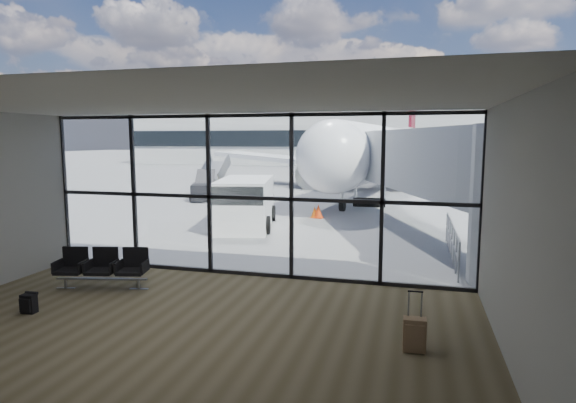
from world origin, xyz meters
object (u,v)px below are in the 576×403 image
at_px(mobile_stairs, 212,188).
at_px(belt_loader, 204,190).
at_px(backpack, 29,303).
at_px(suitcase, 414,334).
at_px(seating_row, 103,266).
at_px(airliner, 388,151).
at_px(service_van, 245,203).

bearing_deg(mobile_stairs, belt_loader, -79.58).
height_order(backpack, belt_loader, belt_loader).
distance_m(suitcase, belt_loader, 23.52).
distance_m(seating_row, belt_loader, 18.45).
bearing_deg(airliner, belt_loader, -127.44).
distance_m(backpack, mobile_stairs, 22.57).
height_order(seating_row, suitcase, suitcase).
relative_size(service_van, mobile_stairs, 1.59).
bearing_deg(backpack, seating_row, 75.54).
height_order(backpack, airliner, airliner).
distance_m(seating_row, suitcase, 7.99).
distance_m(seating_row, airliner, 29.63).
xyz_separation_m(service_van, mobile_stairs, (-6.37, 10.80, -0.54)).
relative_size(airliner, belt_loader, 8.89).
distance_m(airliner, mobile_stairs, 14.69).
xyz_separation_m(suitcase, mobile_stairs, (-13.55, 21.75, 0.22)).
height_order(airliner, belt_loader, airliner).
bearing_deg(service_van, mobile_stairs, 107.80).
bearing_deg(belt_loader, mobile_stairs, 81.52).
height_order(suitcase, service_van, service_van).
bearing_deg(mobile_stairs, backpack, -77.83).
height_order(belt_loader, mobile_stairs, mobile_stairs).
distance_m(airliner, service_van, 20.63).
bearing_deg(belt_loader, suitcase, -76.69).
distance_m(airliner, belt_loader, 15.82).
bearing_deg(service_van, belt_loader, 111.74).
bearing_deg(suitcase, service_van, 120.45).
height_order(seating_row, mobile_stairs, mobile_stairs).
bearing_deg(backpack, belt_loader, 101.15).
distance_m(backpack, belt_loader, 20.32).
height_order(airliner, mobile_stairs, airliner).
relative_size(belt_loader, mobile_stairs, 1.27).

